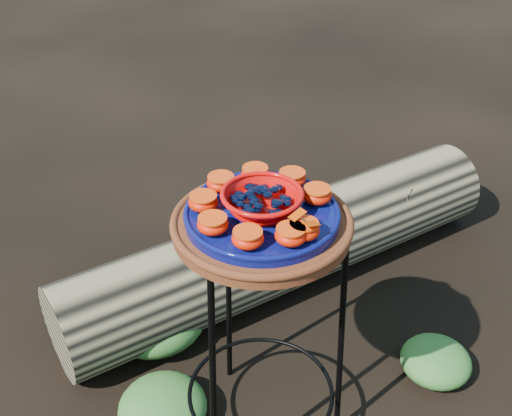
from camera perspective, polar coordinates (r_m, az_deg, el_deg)
name	(u,v)px	position (r m, az deg, el deg)	size (l,w,h in m)	color
plant_stand	(261,340)	(1.71, 0.46, -11.65)	(0.44, 0.44, 0.70)	black
terracotta_saucer	(262,226)	(1.47, 0.52, -1.58)	(0.41, 0.41, 0.03)	#3E1609
cobalt_plate	(262,215)	(1.45, 0.53, -0.66)	(0.35, 0.35, 0.02)	#04003B
red_bowl	(262,202)	(1.43, 0.53, 0.53)	(0.18, 0.18, 0.05)	red
glass_gems	(262,188)	(1.41, 0.54, 1.75)	(0.14, 0.14, 0.02)	black
orange_half_0	(304,230)	(1.36, 4.27, -1.96)	(0.07, 0.07, 0.04)	red
orange_half_1	(317,195)	(1.47, 5.44, 1.15)	(0.07, 0.07, 0.04)	red
orange_half_2	(292,179)	(1.53, 3.22, 2.62)	(0.07, 0.07, 0.04)	red
orange_half_3	(255,174)	(1.55, -0.07, 3.02)	(0.07, 0.07, 0.04)	red
orange_half_4	(221,183)	(1.51, -3.13, 2.23)	(0.07, 0.07, 0.04)	red
orange_half_5	(203,202)	(1.45, -4.70, 0.51)	(0.07, 0.07, 0.04)	red
orange_half_6	(213,225)	(1.37, -3.87, -1.48)	(0.07, 0.07, 0.04)	red
orange_half_7	(248,238)	(1.33, -0.74, -2.72)	(0.07, 0.07, 0.04)	red
orange_half_8	(291,235)	(1.34, 3.11, -2.45)	(0.07, 0.07, 0.04)	red
butterfly	(304,220)	(1.34, 4.32, -1.07)	(0.08, 0.05, 0.01)	#CD3900
driftwood_log	(285,246)	(2.33, 2.59, -3.39)	(1.69, 0.44, 0.32)	black
foliage_left	(162,406)	(1.95, -8.31, -17.05)	(0.26, 0.26, 0.13)	#336C24
foliage_right	(436,360)	(2.14, 15.70, -12.89)	(0.22, 0.22, 0.11)	#336C24
foliage_back	(154,316)	(2.18, -9.02, -9.49)	(0.34, 0.34, 0.17)	#336C24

